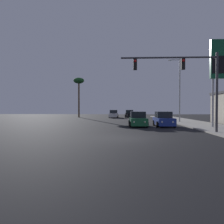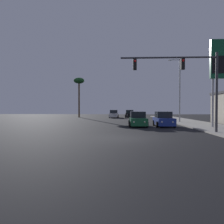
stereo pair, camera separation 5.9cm
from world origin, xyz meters
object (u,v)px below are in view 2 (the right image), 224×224
(car_black, at_px, (130,114))
(car_blue, at_px, (163,120))
(car_green, at_px, (138,120))
(car_white, at_px, (114,114))
(palm_tree_far, at_px, (79,83))
(street_lamp, at_px, (179,87))
(traffic_light_mast, at_px, (188,75))
(gas_station_sign, at_px, (220,64))

(car_black, xyz_separation_m, car_blue, (3.00, -23.63, 0.00))
(car_green, bearing_deg, car_white, -81.84)
(car_black, distance_m, car_blue, 23.82)
(car_black, distance_m, car_white, 3.58)
(car_green, relative_size, palm_tree_far, 0.48)
(car_blue, height_order, palm_tree_far, palm_tree_far)
(street_lamp, distance_m, palm_tree_far, 25.05)
(traffic_light_mast, distance_m, gas_station_sign, 6.99)
(car_blue, relative_size, gas_station_sign, 0.48)
(gas_station_sign, bearing_deg, car_black, 108.27)
(car_black, relative_size, car_white, 1.00)
(gas_station_sign, bearing_deg, palm_tree_far, 127.30)
(car_white, bearing_deg, gas_station_sign, 117.14)
(car_black, height_order, street_lamp, street_lamp)
(car_blue, distance_m, palm_tree_far, 28.98)
(street_lamp, bearing_deg, car_black, 110.86)
(car_white, bearing_deg, palm_tree_far, -9.12)
(car_white, distance_m, palm_tree_far, 10.70)
(car_white, bearing_deg, car_blue, 107.19)
(street_lamp, distance_m, gas_station_sign, 8.92)
(car_white, bearing_deg, street_lamp, 123.13)
(car_blue, distance_m, gas_station_sign, 8.18)
(street_lamp, bearing_deg, palm_tree_far, 135.67)
(car_white, bearing_deg, car_black, -163.42)
(car_green, bearing_deg, traffic_light_mast, 117.85)
(car_green, xyz_separation_m, traffic_light_mast, (3.61, -6.63, 4.00))
(car_blue, bearing_deg, palm_tree_far, -60.26)
(car_blue, bearing_deg, car_white, -75.17)
(street_lamp, xyz_separation_m, palm_tree_far, (-17.82, 17.41, 2.67))
(car_blue, bearing_deg, gas_station_sign, 160.33)
(car_white, relative_size, street_lamp, 0.48)
(street_lamp, xyz_separation_m, gas_station_sign, (1.97, -8.57, 1.50))
(car_black, bearing_deg, palm_tree_far, -2.98)
(car_green, bearing_deg, car_black, -90.47)
(street_lamp, relative_size, gas_station_sign, 1.00)
(car_white, height_order, car_green, same)
(car_blue, xyz_separation_m, gas_station_sign, (5.41, -1.82, 5.86))
(car_white, height_order, street_lamp, street_lamp)
(car_black, height_order, car_green, same)
(car_green, bearing_deg, gas_station_sign, 167.20)
(traffic_light_mast, bearing_deg, gas_station_sign, 46.08)
(car_white, relative_size, gas_station_sign, 0.48)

